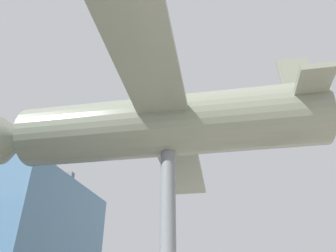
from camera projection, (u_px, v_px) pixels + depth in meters
The scene contains 1 object.
suspended_airplane at pixel (159, 126), 11.71m from camera, with size 14.42×12.30×3.47m.
Camera 1 is at (-9.72, -2.52, 1.67)m, focal length 35.00 mm.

